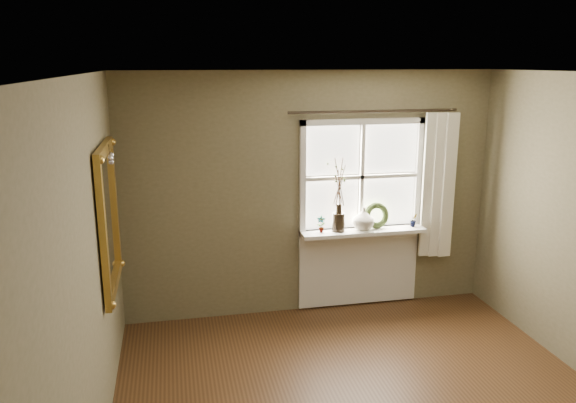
{
  "coord_description": "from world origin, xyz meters",
  "views": [
    {
      "loc": [
        -1.43,
        -3.38,
        2.68
      ],
      "look_at": [
        -0.4,
        1.55,
        1.42
      ],
      "focal_mm": 35.0,
      "sensor_mm": 36.0,
      "label": 1
    }
  ],
  "objects_px": {
    "wreath": "(376,218)",
    "dark_jug": "(338,222)",
    "gilt_mirror": "(109,218)",
    "cream_vase": "(363,219)"
  },
  "relations": [
    {
      "from": "gilt_mirror",
      "to": "cream_vase",
      "type": "bearing_deg",
      "value": 19.04
    },
    {
      "from": "dark_jug",
      "to": "cream_vase",
      "type": "distance_m",
      "value": 0.28
    },
    {
      "from": "wreath",
      "to": "dark_jug",
      "type": "bearing_deg",
      "value": -178.97
    },
    {
      "from": "cream_vase",
      "to": "wreath",
      "type": "relative_size",
      "value": 0.86
    },
    {
      "from": "dark_jug",
      "to": "gilt_mirror",
      "type": "relative_size",
      "value": 0.17
    },
    {
      "from": "dark_jug",
      "to": "gilt_mirror",
      "type": "xyz_separation_m",
      "value": [
        -2.24,
        -0.87,
        0.41
      ]
    },
    {
      "from": "dark_jug",
      "to": "wreath",
      "type": "distance_m",
      "value": 0.44
    },
    {
      "from": "cream_vase",
      "to": "gilt_mirror",
      "type": "height_order",
      "value": "gilt_mirror"
    },
    {
      "from": "dark_jug",
      "to": "wreath",
      "type": "xyz_separation_m",
      "value": [
        0.44,
        0.04,
        0.01
      ]
    },
    {
      "from": "wreath",
      "to": "gilt_mirror",
      "type": "bearing_deg",
      "value": -165.42
    }
  ]
}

